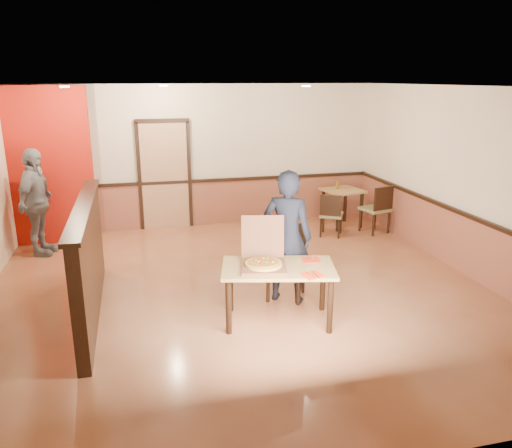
{
  "coord_description": "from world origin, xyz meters",
  "views": [
    {
      "loc": [
        -1.37,
        -6.37,
        2.91
      ],
      "look_at": [
        0.2,
        0.0,
        0.98
      ],
      "focal_mm": 35.0,
      "sensor_mm": 36.0,
      "label": 1
    }
  ],
  "objects_px": {
    "side_chair_left": "(331,213)",
    "condiment": "(337,185)",
    "pizza_box": "(263,261)",
    "side_chair_right": "(378,207)",
    "main_table": "(278,275)",
    "diner": "(287,237)",
    "passerby": "(36,203)",
    "side_table": "(342,198)",
    "diner_chair": "(287,258)"
  },
  "relations": [
    {
      "from": "side_chair_left",
      "to": "condiment",
      "type": "relative_size",
      "value": 5.1
    },
    {
      "from": "pizza_box",
      "to": "condiment",
      "type": "distance_m",
      "value": 4.5
    },
    {
      "from": "side_chair_right",
      "to": "main_table",
      "type": "bearing_deg",
      "value": 31.37
    },
    {
      "from": "side_chair_left",
      "to": "diner",
      "type": "height_order",
      "value": "diner"
    },
    {
      "from": "main_table",
      "to": "passerby",
      "type": "distance_m",
      "value": 4.65
    },
    {
      "from": "side_chair_right",
      "to": "diner",
      "type": "relative_size",
      "value": 0.53
    },
    {
      "from": "pizza_box",
      "to": "main_table",
      "type": "bearing_deg",
      "value": -3.02
    },
    {
      "from": "side_table",
      "to": "pizza_box",
      "type": "relative_size",
      "value": 1.16
    },
    {
      "from": "pizza_box",
      "to": "condiment",
      "type": "relative_size",
      "value": 4.44
    },
    {
      "from": "side_chair_left",
      "to": "passerby",
      "type": "xyz_separation_m",
      "value": [
        -5.18,
        0.25,
        0.45
      ]
    },
    {
      "from": "main_table",
      "to": "side_chair_left",
      "type": "relative_size",
      "value": 1.79
    },
    {
      "from": "diner",
      "to": "condiment",
      "type": "xyz_separation_m",
      "value": [
        2.06,
        3.21,
        -0.06
      ]
    },
    {
      "from": "passerby",
      "to": "condiment",
      "type": "distance_m",
      "value": 5.6
    },
    {
      "from": "passerby",
      "to": "pizza_box",
      "type": "height_order",
      "value": "passerby"
    },
    {
      "from": "pizza_box",
      "to": "diner",
      "type": "bearing_deg",
      "value": 61.04
    },
    {
      "from": "diner_chair",
      "to": "diner",
      "type": "bearing_deg",
      "value": -82.34
    },
    {
      "from": "side_table",
      "to": "pizza_box",
      "type": "xyz_separation_m",
      "value": [
        -2.6,
        -3.63,
        0.21
      ]
    },
    {
      "from": "side_chair_left",
      "to": "pizza_box",
      "type": "xyz_separation_m",
      "value": [
        -2.12,
        -3.03,
        0.34
      ]
    },
    {
      "from": "side_chair_right",
      "to": "condiment",
      "type": "relative_size",
      "value": 5.8
    },
    {
      "from": "diner_chair",
      "to": "side_chair_left",
      "type": "bearing_deg",
      "value": 83.79
    },
    {
      "from": "pizza_box",
      "to": "condiment",
      "type": "height_order",
      "value": "pizza_box"
    },
    {
      "from": "diner_chair",
      "to": "pizza_box",
      "type": "height_order",
      "value": "pizza_box"
    },
    {
      "from": "passerby",
      "to": "condiment",
      "type": "height_order",
      "value": "passerby"
    },
    {
      "from": "main_table",
      "to": "side_chair_right",
      "type": "distance_m",
      "value": 4.21
    },
    {
      "from": "side_chair_right",
      "to": "condiment",
      "type": "bearing_deg",
      "value": -67.92
    },
    {
      "from": "diner_chair",
      "to": "condiment",
      "type": "bearing_deg",
      "value": 84.7
    },
    {
      "from": "main_table",
      "to": "side_chair_right",
      "type": "bearing_deg",
      "value": 59.76
    },
    {
      "from": "diner_chair",
      "to": "pizza_box",
      "type": "relative_size",
      "value": 1.4
    },
    {
      "from": "side_chair_left",
      "to": "condiment",
      "type": "distance_m",
      "value": 0.9
    },
    {
      "from": "passerby",
      "to": "side_table",
      "type": "bearing_deg",
      "value": -71.32
    },
    {
      "from": "side_table",
      "to": "diner",
      "type": "xyz_separation_m",
      "value": [
        -2.13,
        -3.11,
        0.31
      ]
    },
    {
      "from": "side_chair_left",
      "to": "pizza_box",
      "type": "height_order",
      "value": "pizza_box"
    },
    {
      "from": "side_chair_left",
      "to": "diner",
      "type": "relative_size",
      "value": 0.46
    },
    {
      "from": "diner",
      "to": "passerby",
      "type": "bearing_deg",
      "value": -7.55
    },
    {
      "from": "side_chair_left",
      "to": "main_table",
      "type": "bearing_deg",
      "value": 87.05
    },
    {
      "from": "side_table",
      "to": "pizza_box",
      "type": "bearing_deg",
      "value": -125.55
    },
    {
      "from": "side_table",
      "to": "condiment",
      "type": "height_order",
      "value": "condiment"
    },
    {
      "from": "side_chair_right",
      "to": "side_table",
      "type": "relative_size",
      "value": 1.13
    },
    {
      "from": "diner",
      "to": "diner_chair",
      "type": "bearing_deg",
      "value": -79.76
    },
    {
      "from": "main_table",
      "to": "passerby",
      "type": "relative_size",
      "value": 0.82
    },
    {
      "from": "condiment",
      "to": "diner",
      "type": "bearing_deg",
      "value": -122.7
    },
    {
      "from": "side_chair_left",
      "to": "side_chair_right",
      "type": "bearing_deg",
      "value": -151.53
    },
    {
      "from": "side_chair_left",
      "to": "pizza_box",
      "type": "distance_m",
      "value": 3.71
    },
    {
      "from": "side_chair_left",
      "to": "side_table",
      "type": "bearing_deg",
      "value": -99.19
    },
    {
      "from": "side_table",
      "to": "passerby",
      "type": "xyz_separation_m",
      "value": [
        -5.66,
        -0.35,
        0.32
      ]
    },
    {
      "from": "passerby",
      "to": "diner",
      "type": "bearing_deg",
      "value": -112.94
    },
    {
      "from": "side_chair_right",
      "to": "side_table",
      "type": "height_order",
      "value": "side_chair_right"
    },
    {
      "from": "side_chair_left",
      "to": "condiment",
      "type": "bearing_deg",
      "value": -90.68
    },
    {
      "from": "main_table",
      "to": "side_table",
      "type": "bearing_deg",
      "value": 69.75
    },
    {
      "from": "diner_chair",
      "to": "side_chair_right",
      "type": "bearing_deg",
      "value": 70.56
    }
  ]
}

